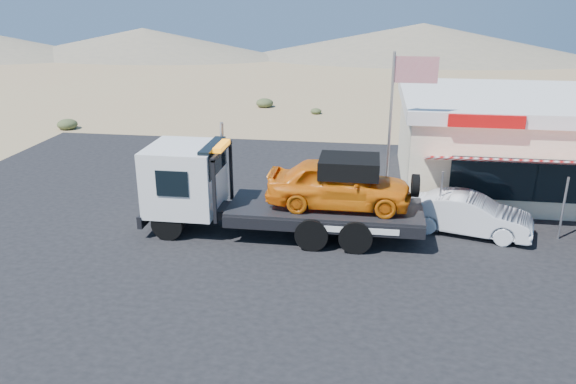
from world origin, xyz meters
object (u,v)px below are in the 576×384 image
object	(u,v)px
tow_truck	(275,187)
flagpole	(397,117)
jerky_store	(525,141)
white_sedan	(469,214)

from	to	relation	value
tow_truck	flagpole	bearing A→B (deg)	26.98
tow_truck	jerky_store	distance (m)	11.60
tow_truck	jerky_store	world-z (taller)	jerky_store
tow_truck	flagpole	xyz separation A→B (m)	(4.03, 2.05, 2.09)
white_sedan	jerky_store	distance (m)	6.48
flagpole	tow_truck	bearing A→B (deg)	-153.02
flagpole	jerky_store	bearing A→B (deg)	38.79
white_sedan	flagpole	distance (m)	4.16
tow_truck	jerky_store	size ratio (longest dim) A/B	0.90
flagpole	white_sedan	bearing A→B (deg)	-23.74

